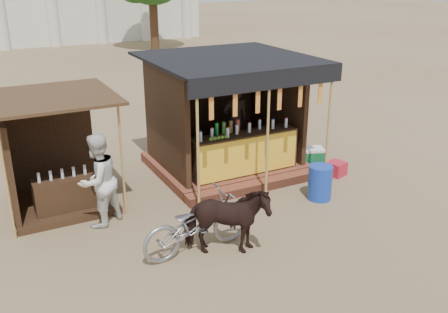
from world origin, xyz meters
name	(u,v)px	position (x,y,z in m)	size (l,w,h in m)	color
ground	(264,240)	(0.00, 0.00, 0.00)	(120.00, 120.00, 0.00)	#846B4C
main_stall	(228,129)	(1.02, 3.36, 1.03)	(3.60, 3.61, 2.78)	brown
secondary_stall	(49,168)	(-3.17, 3.24, 0.85)	(2.40, 2.40, 2.38)	#3A2415
cow	(226,222)	(-0.84, -0.08, 0.63)	(0.67, 1.48, 1.25)	black
motorbike	(197,224)	(-1.25, 0.23, 0.54)	(0.71, 2.04, 1.07)	gray
bystander	(98,180)	(-2.48, 2.00, 0.92)	(0.89, 0.70, 1.84)	silver
blue_barrel	(320,183)	(1.97, 0.94, 0.38)	(0.51, 0.51, 0.75)	#1538A4
red_crate	(336,169)	(3.15, 1.81, 0.16)	(0.39, 0.40, 0.33)	#AC1C2E
cooler	(310,157)	(2.98, 2.60, 0.23)	(0.75, 0.64, 0.46)	#166534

